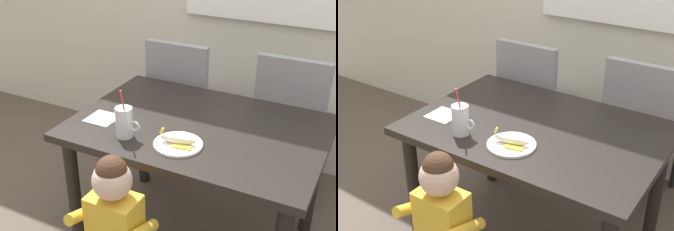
% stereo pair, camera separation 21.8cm
% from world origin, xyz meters
% --- Properties ---
extents(dining_table, '(1.25, 0.88, 0.74)m').
position_xyz_m(dining_table, '(0.00, 0.00, 0.63)').
color(dining_table, black).
rests_on(dining_table, ground).
extents(dining_chair_left, '(0.44, 0.45, 0.96)m').
position_xyz_m(dining_chair_left, '(-0.39, 0.63, 0.54)').
color(dining_chair_left, gray).
rests_on(dining_chair_left, ground).
extents(dining_chair_right, '(0.44, 0.44, 0.96)m').
position_xyz_m(dining_chair_right, '(0.33, 0.69, 0.54)').
color(dining_chair_right, gray).
rests_on(dining_chair_right, ground).
extents(toddler_standing, '(0.33, 0.24, 0.84)m').
position_xyz_m(toddler_standing, '(-0.12, -0.60, 0.53)').
color(toddler_standing, '#3F4760').
rests_on(toddler_standing, ground).
extents(milk_cup, '(0.13, 0.08, 0.25)m').
position_xyz_m(milk_cup, '(-0.26, -0.27, 0.80)').
color(milk_cup, silver).
rests_on(milk_cup, dining_table).
extents(snack_plate, '(0.23, 0.23, 0.01)m').
position_xyz_m(snack_plate, '(-0.00, -0.23, 0.74)').
color(snack_plate, white).
rests_on(snack_plate, dining_table).
extents(peeled_banana, '(0.18, 0.12, 0.07)m').
position_xyz_m(peeled_banana, '(-0.00, -0.23, 0.77)').
color(peeled_banana, '#F4EAC6').
rests_on(peeled_banana, snack_plate).
extents(paper_napkin, '(0.15, 0.15, 0.00)m').
position_xyz_m(paper_napkin, '(-0.47, -0.17, 0.74)').
color(paper_napkin, white).
rests_on(paper_napkin, dining_table).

